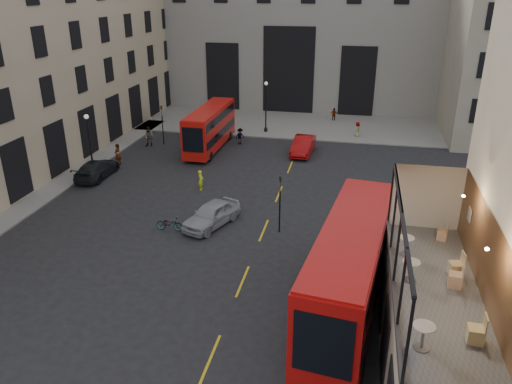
% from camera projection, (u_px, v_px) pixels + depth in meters
% --- Properties ---
extents(ground, '(140.00, 140.00, 0.00)m').
position_uv_depth(ground, '(257.00, 365.00, 20.68)').
color(ground, black).
rests_on(ground, ground).
extents(host_frontage, '(3.00, 11.00, 4.50)m').
position_uv_depth(host_frontage, '(427.00, 343.00, 18.59)').
color(host_frontage, '#BFAF8F').
rests_on(host_frontage, ground).
extents(cafe_floor, '(3.00, 10.00, 0.10)m').
position_uv_depth(cafe_floor, '(436.00, 291.00, 17.70)').
color(cafe_floor, slate).
rests_on(cafe_floor, host_frontage).
extents(gateway, '(35.00, 10.60, 18.00)m').
position_uv_depth(gateway, '(295.00, 28.00, 61.23)').
color(gateway, gray).
rests_on(gateway, ground).
extents(pavement_far, '(40.00, 12.00, 0.12)m').
position_uv_depth(pavement_far, '(272.00, 122.00, 56.04)').
color(pavement_far, slate).
rests_on(pavement_far, ground).
extents(traffic_light_near, '(0.16, 0.20, 3.80)m').
position_uv_depth(traffic_light_near, '(280.00, 197.00, 30.74)').
color(traffic_light_near, black).
rests_on(traffic_light_near, ground).
extents(traffic_light_far, '(0.16, 0.20, 3.80)m').
position_uv_depth(traffic_light_far, '(162.00, 120.00, 47.77)').
color(traffic_light_far, black).
rests_on(traffic_light_far, ground).
extents(street_lamp_a, '(0.36, 0.36, 5.33)m').
position_uv_depth(street_lamp_a, '(91.00, 151.00, 39.14)').
color(street_lamp_a, black).
rests_on(street_lamp_a, ground).
extents(street_lamp_b, '(0.36, 0.36, 5.33)m').
position_uv_depth(street_lamp_b, '(266.00, 110.00, 51.52)').
color(street_lamp_b, black).
rests_on(street_lamp_b, ground).
extents(bus_near, '(4.21, 12.00, 4.69)m').
position_uv_depth(bus_near, '(350.00, 267.00, 22.84)').
color(bus_near, '#AB0D0B').
rests_on(bus_near, ground).
extents(bus_far, '(2.37, 9.79, 3.90)m').
position_uv_depth(bus_far, '(210.00, 126.00, 46.58)').
color(bus_far, red).
rests_on(bus_far, ground).
extents(car_a, '(3.40, 4.93, 1.56)m').
position_uv_depth(car_a, '(211.00, 214.00, 32.25)').
color(car_a, '#989A9F').
rests_on(car_a, ground).
extents(car_b, '(1.98, 4.94, 1.60)m').
position_uv_depth(car_b, '(303.00, 145.00, 45.73)').
color(car_b, '#9F090A').
rests_on(car_b, ground).
extents(car_c, '(2.03, 4.94, 1.43)m').
position_uv_depth(car_c, '(97.00, 169.00, 40.25)').
color(car_c, black).
rests_on(car_c, ground).
extents(bicycle, '(1.73, 0.63, 0.90)m').
position_uv_depth(bicycle, '(170.00, 224.00, 31.73)').
color(bicycle, gray).
rests_on(bicycle, ground).
extents(cyclist, '(0.44, 0.61, 1.55)m').
position_uv_depth(cyclist, '(201.00, 180.00, 37.79)').
color(cyclist, '#E5FF1A').
rests_on(cyclist, ground).
extents(pedestrian_a, '(0.97, 0.77, 1.96)m').
position_uv_depth(pedestrian_a, '(149.00, 137.00, 47.68)').
color(pedestrian_a, gray).
rests_on(pedestrian_a, ground).
extents(pedestrian_b, '(1.12, 1.14, 1.57)m').
position_uv_depth(pedestrian_b, '(240.00, 136.00, 48.48)').
color(pedestrian_b, gray).
rests_on(pedestrian_b, ground).
extents(pedestrian_c, '(0.91, 0.40, 1.54)m').
position_uv_depth(pedestrian_c, '(334.00, 115.00, 56.32)').
color(pedestrian_c, gray).
rests_on(pedestrian_c, ground).
extents(pedestrian_d, '(0.81, 0.91, 1.56)m').
position_uv_depth(pedestrian_d, '(357.00, 130.00, 50.67)').
color(pedestrian_d, gray).
rests_on(pedestrian_d, ground).
extents(pedestrian_e, '(0.53, 0.74, 1.91)m').
position_uv_depth(pedestrian_e, '(118.00, 155.00, 42.80)').
color(pedestrian_e, gray).
rests_on(pedestrian_e, ground).
extents(cafe_table_near, '(0.66, 0.66, 0.82)m').
position_uv_depth(cafe_table_near, '(423.00, 333.00, 14.66)').
color(cafe_table_near, silver).
rests_on(cafe_table_near, cafe_floor).
extents(cafe_table_mid, '(0.64, 0.64, 0.80)m').
position_uv_depth(cafe_table_mid, '(411.00, 268.00, 18.03)').
color(cafe_table_mid, beige).
rests_on(cafe_table_mid, cafe_floor).
extents(cafe_table_far, '(0.61, 0.61, 0.76)m').
position_uv_depth(cafe_table_far, '(406.00, 243.00, 19.79)').
color(cafe_table_far, beige).
rests_on(cafe_table_far, cafe_floor).
extents(cafe_chair_a, '(0.50, 0.50, 0.97)m').
position_uv_depth(cafe_chair_a, '(476.00, 334.00, 15.02)').
color(cafe_chair_a, tan).
rests_on(cafe_chair_a, cafe_floor).
extents(cafe_chair_b, '(0.54, 0.54, 0.96)m').
position_uv_depth(cafe_chair_b, '(456.00, 279.00, 17.76)').
color(cafe_chair_b, tan).
rests_on(cafe_chair_b, cafe_floor).
extents(cafe_chair_c, '(0.54, 0.54, 0.94)m').
position_uv_depth(cafe_chair_c, '(456.00, 268.00, 18.47)').
color(cafe_chair_c, tan).
rests_on(cafe_chair_c, cafe_floor).
extents(cafe_chair_d, '(0.48, 0.48, 0.79)m').
position_uv_depth(cafe_chair_d, '(442.00, 234.00, 21.03)').
color(cafe_chair_d, tan).
rests_on(cafe_chair_d, cafe_floor).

